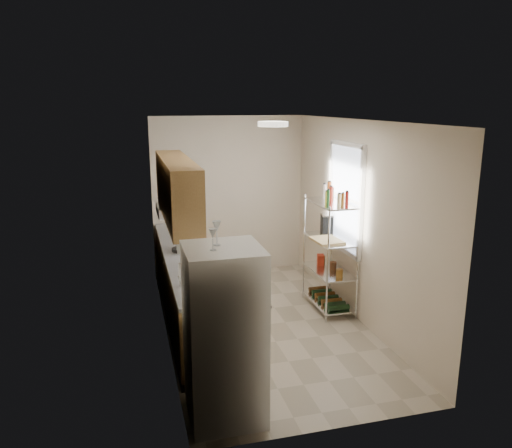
{
  "coord_description": "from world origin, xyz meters",
  "views": [
    {
      "loc": [
        -1.63,
        -5.74,
        2.81
      ],
      "look_at": [
        -0.05,
        0.25,
        1.29
      ],
      "focal_mm": 35.0,
      "sensor_mm": 36.0,
      "label": 1
    }
  ],
  "objects_px": {
    "frying_pan_large": "(181,250)",
    "cutting_board": "(327,240)",
    "rice_cooker": "(186,245)",
    "espresso_machine": "(327,223)",
    "refrigerator": "(224,334)"
  },
  "relations": [
    {
      "from": "frying_pan_large",
      "to": "cutting_board",
      "type": "distance_m",
      "value": 1.93
    },
    {
      "from": "rice_cooker",
      "to": "espresso_machine",
      "type": "relative_size",
      "value": 0.91
    },
    {
      "from": "rice_cooker",
      "to": "frying_pan_large",
      "type": "xyz_separation_m",
      "value": [
        -0.05,
        0.08,
        -0.07
      ]
    },
    {
      "from": "refrigerator",
      "to": "frying_pan_large",
      "type": "xyz_separation_m",
      "value": [
        -0.11,
        2.34,
        0.12
      ]
    },
    {
      "from": "frying_pan_large",
      "to": "espresso_machine",
      "type": "bearing_deg",
      "value": -10.8
    },
    {
      "from": "refrigerator",
      "to": "espresso_machine",
      "type": "relative_size",
      "value": 6.19
    },
    {
      "from": "refrigerator",
      "to": "espresso_machine",
      "type": "bearing_deg",
      "value": 50.57
    },
    {
      "from": "refrigerator",
      "to": "espresso_machine",
      "type": "xyz_separation_m",
      "value": [
        1.96,
        2.38,
        0.34
      ]
    },
    {
      "from": "rice_cooker",
      "to": "frying_pan_large",
      "type": "bearing_deg",
      "value": 125.13
    },
    {
      "from": "refrigerator",
      "to": "cutting_board",
      "type": "bearing_deg",
      "value": 47.3
    },
    {
      "from": "cutting_board",
      "to": "espresso_machine",
      "type": "bearing_deg",
      "value": 68.09
    },
    {
      "from": "frying_pan_large",
      "to": "espresso_machine",
      "type": "distance_m",
      "value": 2.08
    },
    {
      "from": "rice_cooker",
      "to": "frying_pan_large",
      "type": "distance_m",
      "value": 0.12
    },
    {
      "from": "refrigerator",
      "to": "cutting_board",
      "type": "height_order",
      "value": "refrigerator"
    },
    {
      "from": "cutting_board",
      "to": "frying_pan_large",
      "type": "bearing_deg",
      "value": 167.47
    }
  ]
}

